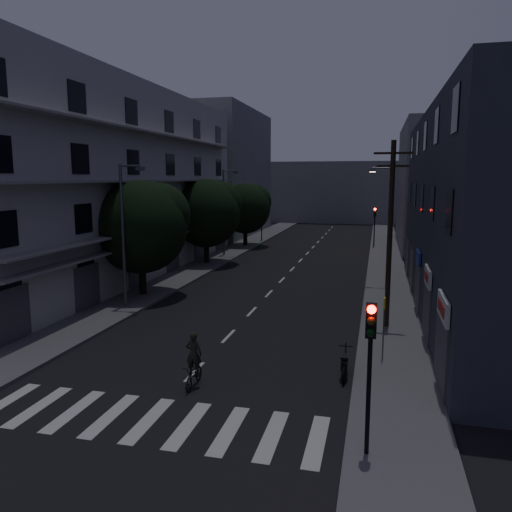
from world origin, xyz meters
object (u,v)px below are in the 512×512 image
at_px(utility_pole, 390,231).
at_px(motorcycle, 345,365).
at_px(bus_stop_sign, 384,317).
at_px(traffic_signal_near, 370,347).
at_px(cyclist, 194,368).

xyz_separation_m(utility_pole, motorcycle, (-1.61, -6.65, -4.40)).
distance_m(utility_pole, bus_stop_sign, 5.53).
xyz_separation_m(traffic_signal_near, motorcycle, (-0.94, 5.43, -2.63)).
bearing_deg(traffic_signal_near, utility_pole, 86.83).
bearing_deg(utility_pole, bus_stop_sign, -92.61).
xyz_separation_m(traffic_signal_near, bus_stop_sign, (0.46, 7.42, -1.21)).
bearing_deg(traffic_signal_near, bus_stop_sign, 86.47).
relative_size(traffic_signal_near, motorcycle, 2.23).
xyz_separation_m(bus_stop_sign, cyclist, (-6.57, -4.10, -1.21)).
relative_size(traffic_signal_near, utility_pole, 0.46).
bearing_deg(motorcycle, bus_stop_sign, 54.03).
bearing_deg(utility_pole, cyclist, -127.75).
height_order(traffic_signal_near, cyclist, traffic_signal_near).
bearing_deg(traffic_signal_near, motorcycle, 99.77).
distance_m(utility_pole, cyclist, 11.84).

